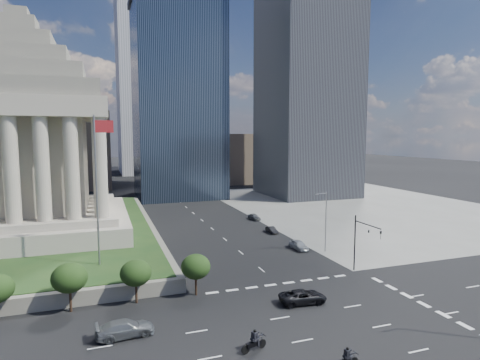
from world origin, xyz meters
name	(u,v)px	position (x,y,z in m)	size (l,w,h in m)	color
ground	(170,194)	(0.00, 100.00, 0.00)	(500.00, 500.00, 0.00)	black
sidewalk_ne	(361,206)	(46.00, 60.00, 0.01)	(68.00, 90.00, 0.03)	slate
war_memorial	(24,123)	(-34.00, 48.00, 21.40)	(34.00, 34.00, 39.00)	#A09686
flagpole	(98,182)	(-21.83, 24.00, 13.11)	(2.52, 0.24, 20.00)	slate
midrise_glass	(178,101)	(2.00, 95.00, 30.00)	(26.00, 26.00, 60.00)	black
highrise_ne	(308,38)	(42.00, 85.00, 50.00)	(26.00, 28.00, 100.00)	black
building_filler_ne	(234,158)	(32.00, 130.00, 10.00)	(20.00, 30.00, 20.00)	brown
building_filler_nw	(76,150)	(-30.00, 130.00, 14.00)	(24.00, 30.00, 28.00)	brown
traffic_signal_ne	(363,237)	(12.50, 13.70, 5.25)	(0.30, 5.74, 8.00)	black
street_lamp_north	(325,218)	(13.33, 25.00, 5.66)	(2.13, 0.22, 10.00)	slate
pickup_truck	(303,297)	(0.10, 7.64, 0.76)	(5.48, 2.53, 1.52)	black
suv_grey	(125,328)	(-19.68, 6.33, 0.80)	(2.24, 5.52, 1.60)	#56595D
parked_sedan_near	(299,245)	(9.87, 27.48, 0.78)	(4.56, 1.83, 1.55)	#9DA2A6
parked_sedan_mid	(272,230)	(10.21, 39.67, 0.61)	(1.29, 3.70, 1.22)	black
parked_sedan_far	(254,217)	(11.50, 52.57, 0.70)	(4.12, 1.66, 1.40)	#505357
motorcycle_lead	(346,358)	(-2.69, -5.14, 0.90)	(2.43, 0.66, 1.81)	black
motorcycle_trail	(254,340)	(-8.97, -0.15, 1.00)	(2.68, 0.73, 2.00)	black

